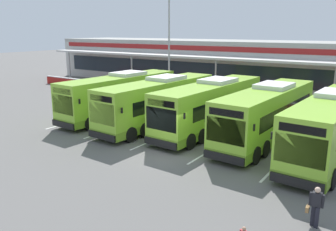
% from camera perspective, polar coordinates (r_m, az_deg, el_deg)
% --- Properties ---
extents(ground_plane, '(200.00, 200.00, 0.00)m').
position_cam_1_polar(ground_plane, '(21.06, -1.02, -6.44)').
color(ground_plane, '#605E5B').
extents(terminal_building, '(70.00, 13.00, 6.00)m').
position_cam_1_polar(terminal_building, '(44.70, 19.53, 7.57)').
color(terminal_building, '#B7B7B2').
rests_on(terminal_building, ground).
extents(red_barrier_wall, '(60.00, 0.40, 1.10)m').
position_cam_1_polar(red_barrier_wall, '(33.36, 13.55, 1.79)').
color(red_barrier_wall, maroon).
rests_on(red_barrier_wall, ground).
extents(coach_bus_leftmost, '(3.32, 12.25, 3.78)m').
position_cam_1_polar(coach_bus_leftmost, '(30.21, -7.74, 3.21)').
color(coach_bus_leftmost, '#8CC633').
rests_on(coach_bus_leftmost, ground).
extents(coach_bus_left_centre, '(3.32, 12.25, 3.78)m').
position_cam_1_polar(coach_bus_left_centre, '(27.19, -1.47, 2.14)').
color(coach_bus_left_centre, '#8CC633').
rests_on(coach_bus_left_centre, ground).
extents(coach_bus_centre, '(3.32, 12.25, 3.78)m').
position_cam_1_polar(coach_bus_centre, '(25.93, 7.06, 1.46)').
color(coach_bus_centre, '#8CC633').
rests_on(coach_bus_centre, ground).
extents(coach_bus_right_centre, '(3.32, 12.25, 3.78)m').
position_cam_1_polar(coach_bus_right_centre, '(24.26, 16.02, 0.16)').
color(coach_bus_right_centre, '#8CC633').
rests_on(coach_bus_right_centre, ground).
extents(coach_bus_rightmost, '(3.32, 12.25, 3.78)m').
position_cam_1_polar(coach_bus_rightmost, '(22.41, 25.19, -1.75)').
color(coach_bus_rightmost, '#8CC633').
rests_on(coach_bus_rightmost, ground).
extents(bay_stripe_far_west, '(0.14, 13.00, 0.01)m').
position_cam_1_polar(bay_stripe_far_west, '(31.99, -10.18, 0.45)').
color(bay_stripe_far_west, silver).
rests_on(bay_stripe_far_west, ground).
extents(bay_stripe_west, '(0.14, 13.00, 0.01)m').
position_cam_1_polar(bay_stripe_west, '(29.27, -4.28, -0.63)').
color(bay_stripe_west, silver).
rests_on(bay_stripe_west, ground).
extents(bay_stripe_mid_west, '(0.14, 13.00, 0.01)m').
position_cam_1_polar(bay_stripe_mid_west, '(26.93, 2.73, -1.89)').
color(bay_stripe_mid_west, silver).
rests_on(bay_stripe_mid_west, ground).
extents(bay_stripe_centre, '(0.14, 13.00, 0.01)m').
position_cam_1_polar(bay_stripe_centre, '(25.08, 10.93, -3.33)').
color(bay_stripe_centre, silver).
rests_on(bay_stripe_centre, ground).
extents(bay_stripe_mid_east, '(0.14, 13.00, 0.01)m').
position_cam_1_polar(bay_stripe_mid_east, '(23.83, 20.24, -4.87)').
color(bay_stripe_mid_east, silver).
rests_on(bay_stripe_mid_east, ground).
extents(pedestrian_with_handbag, '(0.63, 0.30, 1.62)m').
position_cam_1_polar(pedestrian_with_handbag, '(14.64, 23.13, -13.49)').
color(pedestrian_with_handbag, black).
rests_on(pedestrian_with_handbag, ground).
extents(lamp_post_west, '(3.24, 0.28, 11.00)m').
position_cam_1_polar(lamp_post_west, '(39.72, 0.17, 12.40)').
color(lamp_post_west, '#9E9EA3').
rests_on(lamp_post_west, ground).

